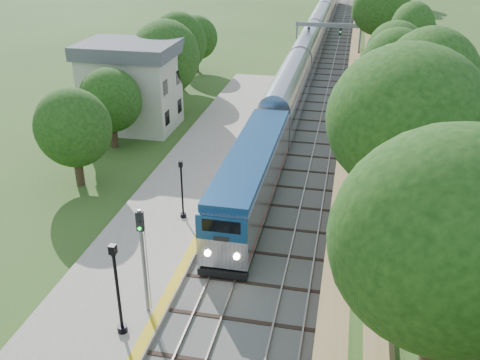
% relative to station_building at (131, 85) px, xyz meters
% --- Properties ---
extents(trackbed, '(9.50, 170.00, 0.28)m').
position_rel_station_building_xyz_m(trackbed, '(16.00, 30.00, -4.02)').
color(trackbed, '#4C4944').
rests_on(trackbed, ground).
extents(platform, '(6.40, 68.00, 0.38)m').
position_rel_station_building_xyz_m(platform, '(8.80, -14.00, -3.90)').
color(platform, gray).
rests_on(platform, ground).
extents(yellow_stripe, '(0.55, 68.00, 0.01)m').
position_rel_station_building_xyz_m(yellow_stripe, '(11.65, -14.00, -3.70)').
color(yellow_stripe, gold).
rests_on(yellow_stripe, platform).
extents(embankment, '(10.64, 170.00, 11.70)m').
position_rel_station_building_xyz_m(embankment, '(24.35, 30.00, -2.14)').
color(embankment, brown).
rests_on(embankment, ground).
extents(station_building, '(8.60, 6.60, 8.00)m').
position_rel_station_building_xyz_m(station_building, '(0.00, 0.00, 0.00)').
color(station_building, beige).
rests_on(station_building, ground).
extents(signal_gantry, '(8.40, 0.38, 6.20)m').
position_rel_station_building_xyz_m(signal_gantry, '(16.47, 24.99, 0.73)').
color(signal_gantry, slate).
rests_on(signal_gantry, ground).
extents(trees_behind_platform, '(7.82, 53.32, 7.21)m').
position_rel_station_building_xyz_m(trees_behind_platform, '(2.83, -9.33, 0.44)').
color(trees_behind_platform, '#332316').
rests_on(trees_behind_platform, ground).
extents(train, '(2.83, 113.65, 4.16)m').
position_rel_station_building_xyz_m(train, '(14.00, 33.82, -1.94)').
color(train, black).
rests_on(train, trackbed).
extents(lamppost_mid, '(0.47, 0.47, 4.77)m').
position_rel_station_building_xyz_m(lamppost_mid, '(10.47, -27.20, -1.58)').
color(lamppost_mid, black).
rests_on(lamppost_mid, platform).
extents(lamppost_far, '(0.39, 0.39, 3.96)m').
position_rel_station_building_xyz_m(lamppost_far, '(10.01, -16.29, -1.94)').
color(lamppost_far, black).
rests_on(lamppost_far, platform).
extents(signal_platform, '(0.33, 0.26, 5.67)m').
position_rel_station_building_xyz_m(signal_platform, '(11.10, -25.52, -0.23)').
color(signal_platform, slate).
rests_on(signal_platform, platform).
extents(signal_farside, '(0.32, 0.26, 5.88)m').
position_rel_station_building_xyz_m(signal_farside, '(20.20, -7.77, -0.38)').
color(signal_farside, slate).
rests_on(signal_farside, ground).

